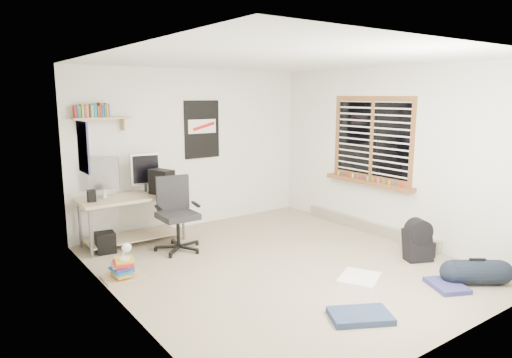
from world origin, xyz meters
TOP-DOWN VIEW (x-y plane):
  - floor at (0.00, 0.00)m, footprint 4.00×4.50m
  - ceiling at (0.00, 0.00)m, footprint 4.00×4.50m
  - back_wall at (0.00, 2.25)m, footprint 4.00×0.01m
  - left_wall at (-2.00, 0.00)m, footprint 0.01×4.50m
  - right_wall at (2.00, 0.00)m, footprint 0.01×4.50m
  - desk at (-1.19, 1.89)m, footprint 1.55×0.93m
  - monitor_left at (-1.53, 2.00)m, footprint 0.42×0.30m
  - monitor_right at (-0.93, 2.00)m, footprint 0.42×0.15m
  - pc_tower at (-0.80, 1.72)m, footprint 0.28×0.41m
  - keyboard at (-1.02, 1.82)m, footprint 0.37×0.16m
  - speaker_left at (-1.75, 1.85)m, footprint 0.10×0.10m
  - speaker_right at (-0.72, 1.80)m, footprint 0.11×0.11m
  - office_chair at (-0.80, 1.24)m, footprint 0.77×0.77m
  - wall_shelf at (-1.45, 2.14)m, footprint 0.80×0.22m
  - poster_back_wall at (0.15, 2.23)m, footprint 0.62×0.03m
  - poster_left_wall at (-1.99, 1.20)m, footprint 0.02×0.42m
  - window at (1.95, 0.30)m, footprint 0.10×1.50m
  - baseboard_heater at (1.96, 0.30)m, footprint 0.08×2.50m
  - backpack at (1.53, -0.88)m, footprint 0.40×0.37m
  - duffel_bag at (1.41, -1.74)m, footprint 0.39×0.39m
  - tshirt at (0.43, -0.90)m, footprint 0.62×0.59m
  - jeans_a at (-0.27, -1.54)m, footprint 0.68×0.59m
  - jeans_b at (1.05, -1.61)m, footprint 0.49×0.54m
  - book_stack at (-1.75, 0.77)m, footprint 0.54×0.48m
  - desk_lamp at (-1.73, 0.75)m, footprint 0.12×0.20m
  - subwoofer at (-1.64, 1.73)m, footprint 0.27×0.27m

SIDE VIEW (x-z plane):
  - floor at x=0.00m, z-range -0.01..0.00m
  - tshirt at x=0.43m, z-range 0.00..0.04m
  - jeans_b at x=1.05m, z-range 0.00..0.05m
  - jeans_a at x=-0.27m, z-range 0.00..0.06m
  - baseboard_heater at x=1.96m, z-range 0.00..0.18m
  - duffel_bag at x=1.41m, z-range -0.13..0.41m
  - subwoofer at x=-1.64m, z-range 0.00..0.28m
  - book_stack at x=-1.75m, z-range -0.01..0.31m
  - backpack at x=1.53m, z-range -0.02..0.42m
  - desk at x=-1.19m, z-range 0.04..0.69m
  - desk_lamp at x=-1.73m, z-range 0.28..0.48m
  - office_chair at x=-0.80m, z-range -0.02..1.00m
  - keyboard at x=-1.02m, z-range 0.66..0.68m
  - speaker_right at x=-0.72m, z-range 0.66..0.83m
  - speaker_left at x=-1.75m, z-range 0.66..0.86m
  - pc_tower at x=-0.80m, z-range 0.66..1.05m
  - monitor_right at x=-0.93m, z-range 0.66..1.11m
  - monitor_left at x=-1.53m, z-range 0.66..1.12m
  - back_wall at x=0.00m, z-range 0.00..2.50m
  - left_wall at x=-2.00m, z-range 0.00..2.50m
  - right_wall at x=2.00m, z-range 0.00..2.50m
  - window at x=1.95m, z-range 0.82..2.08m
  - poster_left_wall at x=-1.99m, z-range 1.20..1.80m
  - poster_back_wall at x=0.15m, z-range 1.09..2.01m
  - wall_shelf at x=-1.45m, z-range 1.66..1.90m
  - ceiling at x=0.00m, z-range 2.50..2.51m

